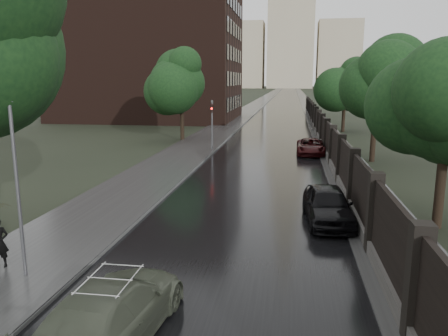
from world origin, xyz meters
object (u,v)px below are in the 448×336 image
traffic_light (212,121)px  car_right_far (311,147)px  car_right_near (328,205)px  tree_right_c (345,86)px  volga_sedan (112,311)px  tree_right_b (377,89)px  tree_left_far (181,83)px  lamp_post (17,188)px

traffic_light → car_right_far: 7.94m
car_right_near → car_right_far: bearing=85.9°
tree_right_c → volga_sedan: (-9.30, -40.90, -4.26)m
volga_sedan → car_right_near: car_right_near is taller
volga_sedan → tree_right_c: bearing=-97.6°
tree_right_b → car_right_near: tree_right_b is taller
tree_left_far → volga_sedan: (6.20, -30.90, -4.55)m
tree_left_far → tree_right_b: size_ratio=1.05×
tree_right_b → tree_right_c: 18.00m
tree_right_b → tree_right_c: same height
volga_sedan → tree_right_b: bearing=-106.9°
traffic_light → car_right_far: size_ratio=0.91×
volga_sedan → car_right_far: size_ratio=1.09×
tree_right_c → traffic_light: bearing=-128.2°
volga_sedan → car_right_near: 10.31m
tree_right_b → lamp_post: tree_right_b is taller
tree_right_c → traffic_light: (-11.80, -15.01, -2.55)m
tree_right_b → traffic_light: size_ratio=1.75×
tree_left_far → car_right_near: bearing=-62.6°
tree_right_b → volga_sedan: tree_right_b is taller
traffic_light → car_right_far: (7.70, -0.75, -1.79)m
lamp_post → car_right_far: size_ratio=1.16×
lamp_post → traffic_light: bearing=87.3°
volga_sedan → car_right_far: 25.68m
car_right_far → car_right_near: bearing=-90.2°
tree_right_b → car_right_far: 6.38m
traffic_light → tree_left_far: bearing=126.5°
traffic_light → volga_sedan: traffic_light is taller
lamp_post → volga_sedan: 4.76m
tree_right_b → volga_sedan: (-9.30, -22.90, -4.26)m
tree_right_c → volga_sedan: size_ratio=1.47×
tree_right_c → lamp_post: bearing=-108.5°
tree_left_far → car_right_far: bearing=-26.8°
car_right_near → car_right_far: 16.25m
lamp_post → car_right_far: 24.47m
tree_right_c → car_right_near: bearing=-97.3°
lamp_post → car_right_near: lamp_post is taller
lamp_post → car_right_far: bearing=68.8°
tree_right_b → car_right_far: bearing=151.3°
tree_right_c → car_right_near: size_ratio=1.64×
lamp_post → car_right_near: size_ratio=1.19×
lamp_post → volga_sedan: lamp_post is taller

